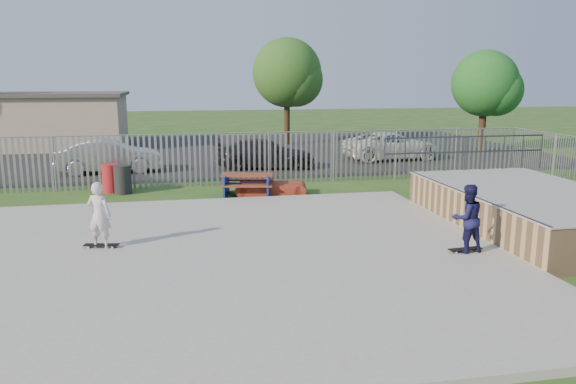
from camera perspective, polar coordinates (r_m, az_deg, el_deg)
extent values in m
plane|color=#264F1B|center=(12.83, -11.51, -7.10)|extent=(120.00, 120.00, 0.00)
cube|color=#999994|center=(12.81, -11.52, -6.78)|extent=(15.00, 12.00, 0.15)
cube|color=tan|center=(16.51, 23.52, -1.76)|extent=(4.00, 7.00, 1.05)
cube|color=#9E9E99|center=(16.40, 23.68, 0.09)|extent=(4.05, 7.05, 0.04)
cylinder|color=#383A3F|center=(15.37, 17.59, -0.15)|extent=(0.06, 7.00, 0.06)
cube|color=brown|center=(19.65, -4.17, 1.76)|extent=(1.88, 1.04, 0.06)
cube|color=brown|center=(19.12, -4.30, 0.61)|extent=(1.80, 0.64, 0.05)
cube|color=brown|center=(20.28, -4.02, 1.24)|extent=(1.80, 0.64, 0.05)
cube|color=navy|center=(19.71, -4.15, 0.74)|extent=(1.83, 1.68, 0.73)
cube|color=maroon|center=(19.78, -1.71, 0.32)|extent=(2.22, 1.44, 0.41)
cylinder|color=#AB1A21|center=(21.12, -17.57, 1.34)|extent=(0.61, 0.61, 1.02)
cylinder|color=black|center=(20.73, -16.45, 1.22)|extent=(0.61, 0.61, 1.01)
cube|color=black|center=(31.44, -11.42, 3.92)|extent=(40.00, 18.00, 0.02)
imported|color=silver|center=(25.37, -17.70, 3.50)|extent=(4.49, 1.88, 1.44)
imported|color=black|center=(25.48, -2.35, 3.90)|extent=(4.71, 2.49, 1.30)
imported|color=white|center=(28.67, 10.50, 4.64)|extent=(5.09, 2.70, 1.36)
cube|color=#B7A58C|center=(36.21, -24.34, 6.48)|extent=(10.00, 6.00, 3.00)
cube|color=#4C4742|center=(36.13, -24.55, 9.00)|extent=(10.40, 6.40, 0.20)
cylinder|color=#3D2B18|center=(34.67, -0.11, 7.91)|extent=(0.36, 0.36, 3.72)
sphere|color=#2B571D|center=(34.60, -0.11, 12.03)|extent=(4.17, 4.17, 4.17)
cylinder|color=#3A2817|center=(33.01, 19.14, 6.66)|extent=(0.38, 0.38, 3.21)
sphere|color=#1F5A1F|center=(32.92, 19.39, 10.37)|extent=(3.59, 3.59, 3.59)
cube|color=black|center=(13.49, 17.56, -5.52)|extent=(0.82, 0.28, 0.02)
cube|color=black|center=(13.88, -18.44, -5.11)|extent=(0.82, 0.35, 0.02)
imported|color=#151542|center=(13.31, 17.74, -2.57)|extent=(0.81, 0.66, 1.56)
imported|color=silver|center=(13.70, -18.63, -2.23)|extent=(0.67, 0.56, 1.56)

